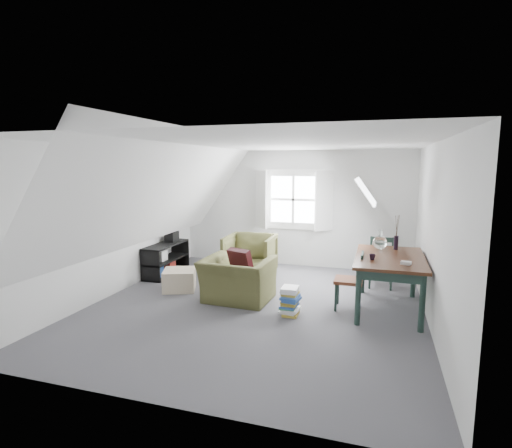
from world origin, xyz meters
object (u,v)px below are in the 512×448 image
(dining_table, at_px, (390,264))
(armchair_near, at_px, (238,300))
(armchair_far, at_px, (250,277))
(media_shelf, at_px, (165,261))
(magazine_stack, at_px, (290,301))
(dining_chair_near, at_px, (351,280))
(ottoman, at_px, (180,280))
(dining_chair_far, at_px, (381,260))

(dining_table, bearing_deg, armchair_near, -175.41)
(armchair_far, distance_m, media_shelf, 1.75)
(dining_table, height_order, magazine_stack, dining_table)
(armchair_near, bearing_deg, magazine_stack, 162.93)
(dining_chair_near, bearing_deg, magazine_stack, -51.84)
(ottoman, xyz_separation_m, dining_table, (3.50, 0.07, 0.54))
(dining_table, distance_m, dining_chair_near, 0.62)
(armchair_near, bearing_deg, media_shelf, -25.15)
(media_shelf, bearing_deg, dining_chair_far, 10.17)
(armchair_near, xyz_separation_m, dining_chair_far, (2.21, 1.44, 0.50))
(armchair_near, xyz_separation_m, media_shelf, (-1.92, 1.04, 0.28))
(armchair_near, distance_m, magazine_stack, 1.03)
(armchair_near, bearing_deg, dining_table, -169.41)
(armchair_far, xyz_separation_m, magazine_stack, (1.17, -1.69, 0.21))
(ottoman, bearing_deg, media_shelf, 132.95)
(dining_chair_near, bearing_deg, armchair_far, -113.86)
(armchair_near, xyz_separation_m, armchair_far, (-0.23, 1.34, 0.00))
(dining_chair_near, distance_m, media_shelf, 3.81)
(armchair_near, bearing_deg, dining_chair_far, -143.74)
(armchair_near, xyz_separation_m, dining_table, (2.33, 0.30, 0.72))
(ottoman, relative_size, media_shelf, 0.44)
(dining_table, distance_m, magazine_stack, 1.61)
(armchair_near, height_order, magazine_stack, magazine_stack)
(armchair_near, relative_size, dining_chair_near, 1.22)
(ottoman, relative_size, dining_table, 0.33)
(armchair_far, relative_size, ottoman, 1.74)
(ottoman, xyz_separation_m, dining_chair_near, (2.96, -0.08, 0.28))
(armchair_near, relative_size, armchair_far, 1.15)
(armchair_near, distance_m, dining_chair_near, 1.84)
(dining_chair_near, bearing_deg, armchair_near, -78.20)
(media_shelf, bearing_deg, dining_table, -5.23)
(dining_table, bearing_deg, media_shelf, 167.37)
(dining_chair_far, bearing_deg, dining_table, 84.12)
(armchair_near, height_order, armchair_far, armchair_far)
(dining_chair_near, bearing_deg, media_shelf, -96.64)
(armchair_far, bearing_deg, armchair_near, -82.36)
(dining_table, bearing_deg, dining_chair_near, -168.08)
(armchair_far, xyz_separation_m, dining_chair_near, (2.00, -1.18, 0.46))
(ottoman, bearing_deg, dining_chair_near, -1.53)
(armchair_far, relative_size, media_shelf, 0.77)
(ottoman, height_order, dining_table, dining_table)
(dining_table, relative_size, magazine_stack, 4.02)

